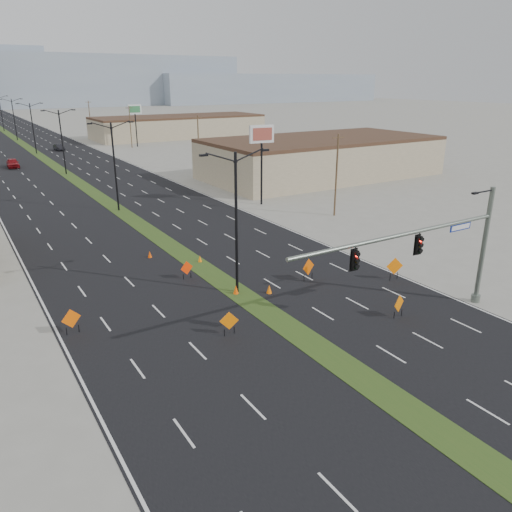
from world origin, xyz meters
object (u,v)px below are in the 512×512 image
car_left (13,163)px  car_mid (59,147)px  signal_mast (438,247)px  construction_sign_5 (395,267)px  streetlight_3 (33,127)px  construction_sign_0 (71,319)px  construction_sign_3 (399,304)px  cone_3 (150,254)px  streetlight_1 (115,164)px  construction_sign_2 (187,269)px  pole_sign_east_near (262,140)px  cone_0 (269,289)px  streetlight_2 (62,140)px  streetlight_5 (1,112)px  construction_sign_1 (229,322)px  cone_1 (236,290)px  pole_sign_east_far (135,113)px  cone_2 (200,259)px  construction_sign_4 (308,268)px  streetlight_4 (14,118)px  streetlight_0 (236,220)px

car_left → car_mid: size_ratio=1.16×
signal_mast → construction_sign_5: 7.42m
streetlight_3 → construction_sign_0: streetlight_3 is taller
construction_sign_3 → cone_3: 21.56m
car_mid → construction_sign_5: construction_sign_5 is taller
streetlight_1 → car_mid: size_ratio=2.52×
streetlight_1 → construction_sign_5: size_ratio=5.60×
construction_sign_2 → pole_sign_east_near: size_ratio=0.15×
construction_sign_0 → cone_0: 13.41m
construction_sign_5 → streetlight_2: bearing=120.5°
streetlight_5 → construction_sign_1: 145.42m
streetlight_5 → cone_3: streetlight_5 is taller
construction_sign_5 → cone_3: (-14.06, 14.62, -0.76)m
cone_3 → cone_1: bearing=-76.9°
construction_sign_0 → pole_sign_east_near: (27.36, 22.03, 6.76)m
signal_mast → car_left: size_ratio=3.52×
cone_3 → pole_sign_east_far: pole_sign_east_far is taller
streetlight_2 → construction_sign_5: 61.44m
construction_sign_0 → construction_sign_3: (18.30, -8.72, -0.04)m
cone_2 → cone_3: size_ratio=0.98×
streetlight_5 → cone_2: bearing=-89.8°
construction_sign_0 → pole_sign_east_far: (33.10, 84.18, 6.55)m
car_left → construction_sign_5: bearing=-73.9°
construction_sign_4 → cone_0: construction_sign_4 is taller
construction_sign_1 → construction_sign_2: bearing=102.8°
construction_sign_3 → cone_2: bearing=95.3°
construction_sign_5 → streetlight_4: bearing=115.4°
streetlight_0 → construction_sign_0: (-11.50, -0.21, -4.46)m
construction_sign_2 → construction_sign_4: construction_sign_4 is taller
streetlight_4 → cone_2: 105.04m
streetlight_4 → construction_sign_5: 116.86m
construction_sign_4 → pole_sign_east_far: bearing=65.2°
streetlight_5 → construction_sign_5: streetlight_5 is taller
construction_sign_1 → construction_sign_3: construction_sign_3 is taller
streetlight_2 → car_left: (-6.46, 11.35, -4.63)m
construction_sign_1 → cone_0: size_ratio=2.32×
streetlight_5 → pole_sign_east_near: bearing=-82.4°
construction_sign_5 → cone_2: size_ratio=3.04×
pole_sign_east_far → construction_sign_3: bearing=-97.3°
signal_mast → cone_0: bearing=127.9°
signal_mast → cone_0: size_ratio=24.78×
car_mid → pole_sign_east_far: bearing=-14.8°
cone_2 → cone_3: 4.58m
construction_sign_4 → cone_0: (-3.89, -0.54, -0.69)m
signal_mast → pole_sign_east_far: (13.04, 93.96, 2.72)m
streetlight_1 → construction_sign_2: size_ratio=6.95×
construction_sign_5 → streetlight_5: bearing=114.3°
cone_0 → cone_2: 8.58m
streetlight_5 → construction_sign_5: size_ratio=5.60×
cone_0 → cone_3: size_ratio=1.10×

